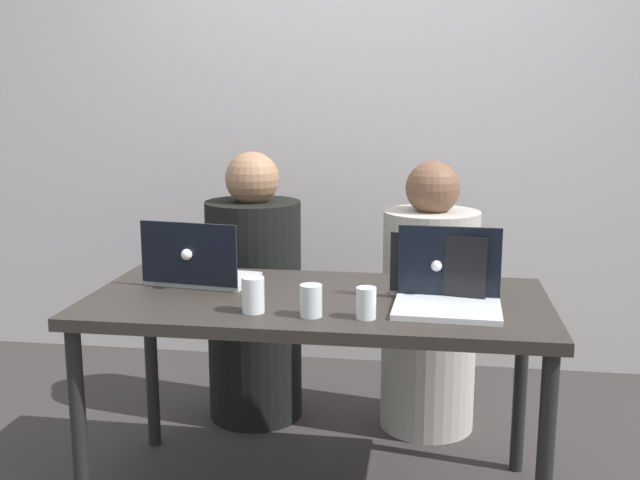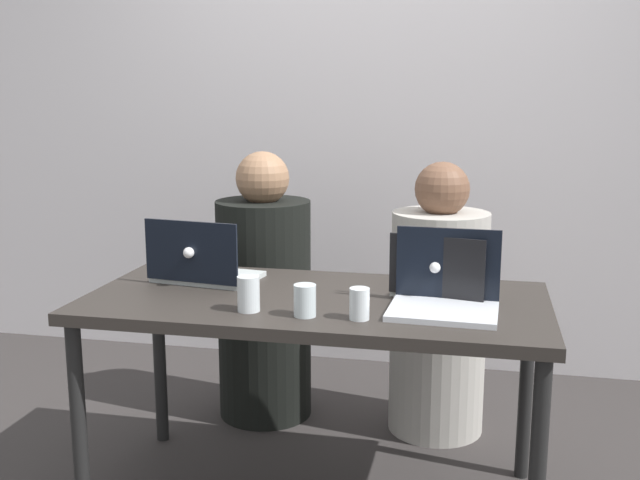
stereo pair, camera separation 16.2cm
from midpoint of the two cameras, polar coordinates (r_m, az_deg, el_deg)
name	(u,v)px [view 2 (the right image)]	position (r m, az deg, el deg)	size (l,w,h in m)	color
back_wall	(378,105)	(3.85, 5.65, 10.23)	(4.50, 0.10, 2.69)	silver
desk	(315,317)	(2.52, 1.49, -5.89)	(1.53, 0.73, 0.74)	#2D2825
person_on_left	(264,301)	(3.26, -2.85, -4.64)	(0.46, 0.46, 1.17)	black
person_on_right	(438,314)	(3.16, 10.45, -5.58)	(0.48, 0.48, 1.14)	#B0ABA3
laptop_back_left	(202,268)	(2.71, -7.26, -2.15)	(0.39, 0.30, 0.23)	silver
laptop_back_right	(442,283)	(2.54, 11.06, -3.22)	(0.36, 0.29, 0.22)	silver
laptop_front_right	(445,294)	(2.39, 11.41, -4.05)	(0.34, 0.30, 0.25)	silver
water_glass_center	(305,303)	(2.28, 0.87, -4.80)	(0.07, 0.07, 0.10)	silver
water_glass_left	(249,296)	(2.34, -3.49, -4.30)	(0.07, 0.07, 0.11)	white
water_glass_right	(359,306)	(2.26, 5.08, -5.04)	(0.06, 0.06, 0.10)	white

